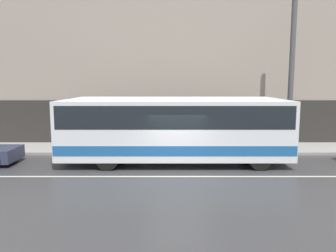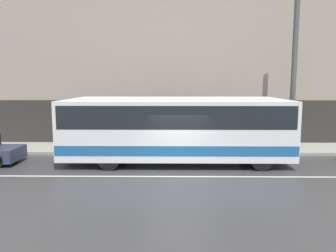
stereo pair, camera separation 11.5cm
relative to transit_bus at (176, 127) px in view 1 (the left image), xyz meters
name	(u,v)px [view 1 (the left image)]	position (x,y,z in m)	size (l,w,h in m)	color
ground_plane	(179,177)	(0.10, -2.12, -1.80)	(60.00, 60.00, 0.00)	#38383A
sidewalk	(177,148)	(0.10, 3.41, -1.72)	(60.00, 3.06, 0.16)	gray
building_facade	(176,48)	(0.10, 5.08, 4.19)	(60.00, 0.35, 12.39)	gray
lane_stripe	(179,176)	(0.10, -2.12, -1.79)	(54.00, 0.14, 0.01)	beige
transit_bus	(176,127)	(0.00, 0.00, 0.00)	(10.83, 2.58, 3.19)	white
utility_pole_near	(293,73)	(6.42, 2.70, 2.59)	(0.29, 0.29, 8.46)	#4C4C4F
pedestrian_waiting	(148,131)	(-1.61, 4.12, -0.82)	(0.36, 0.36, 1.76)	#1E5933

